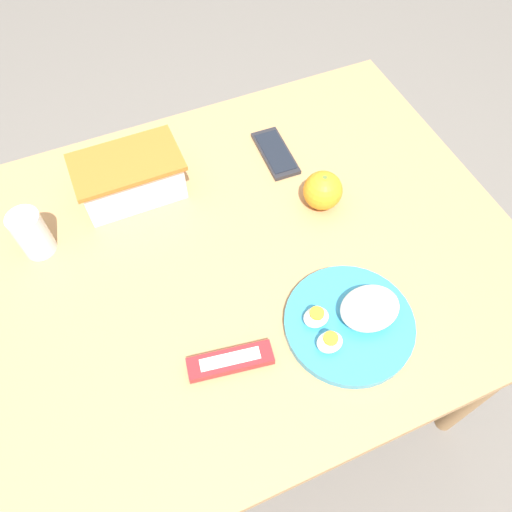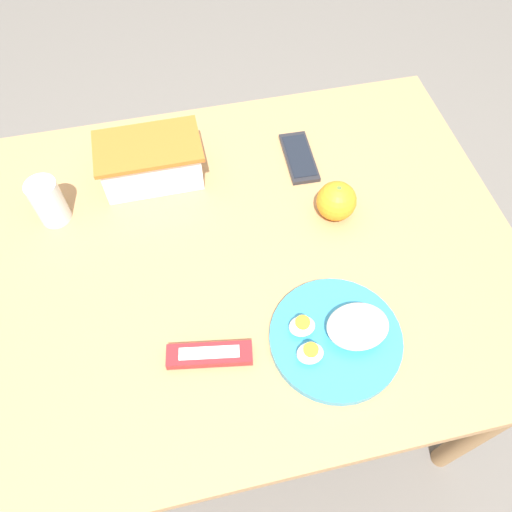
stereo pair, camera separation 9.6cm
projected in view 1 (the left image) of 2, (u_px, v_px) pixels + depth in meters
ground_plane at (248, 374)px, 1.62m from camera, size 10.00×10.00×0.00m
table at (244, 273)px, 1.08m from camera, size 1.10×0.87×0.73m
food_container at (131, 179)px, 1.05m from camera, size 0.22×0.13×0.10m
orange_fruit at (323, 190)px, 1.03m from camera, size 0.08×0.08×0.08m
rice_plate at (353, 319)px, 0.90m from camera, size 0.24×0.24×0.07m
candy_bar at (230, 361)px, 0.87m from camera, size 0.15×0.06×0.02m
cell_phone at (275, 153)px, 1.14m from camera, size 0.07×0.15×0.01m
drinking_glass at (32, 234)px, 0.96m from camera, size 0.06×0.06×0.10m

